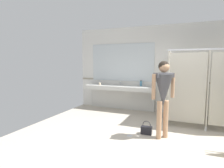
{
  "coord_description": "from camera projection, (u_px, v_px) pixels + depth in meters",
  "views": [
    {
      "loc": [
        0.37,
        -3.85,
        1.67
      ],
      "look_at": [
        -1.36,
        0.39,
        1.14
      ],
      "focal_mm": 29.88,
      "sensor_mm": 36.0,
      "label": 1
    }
  ],
  "objects": [
    {
      "name": "ground_plane",
      "position": [
        165.0,
        146.0,
        3.87
      ],
      "size": [
        6.94,
        5.62,
        0.1
      ],
      "primitive_type": "cube",
      "color": "#B2A899"
    },
    {
      "name": "wall_back",
      "position": [
        176.0,
        69.0,
        6.07
      ],
      "size": [
        6.94,
        0.12,
        2.89
      ],
      "primitive_type": "cube",
      "color": "silver",
      "rests_on": "ground_plane"
    },
    {
      "name": "wall_back_tile_band",
      "position": [
        175.0,
        82.0,
        6.06
      ],
      "size": [
        6.94,
        0.01,
        0.06
      ],
      "primitive_type": "cube",
      "color": "#9E937F",
      "rests_on": "wall_back"
    },
    {
      "name": "vanity_counter",
      "position": [
        120.0,
        92.0,
        6.6
      ],
      "size": [
        2.4,
        0.55,
        0.98
      ],
      "color": "silver",
      "rests_on": "ground_plane"
    },
    {
      "name": "mirror_panel",
      "position": [
        122.0,
        62.0,
        6.66
      ],
      "size": [
        2.3,
        0.02,
        1.32
      ],
      "primitive_type": "cube",
      "color": "silver",
      "rests_on": "wall_back"
    },
    {
      "name": "bathroom_stalls",
      "position": [
        206.0,
        86.0,
        4.9
      ],
      "size": [
        1.93,
        1.42,
        2.0
      ],
      "color": "#B2AD9E",
      "rests_on": "ground_plane"
    },
    {
      "name": "person_standing",
      "position": [
        163.0,
        90.0,
        4.03
      ],
      "size": [
        0.57,
        0.57,
        1.71
      ],
      "color": "tan",
      "rests_on": "ground_plane"
    },
    {
      "name": "handbag",
      "position": [
        146.0,
        130.0,
        4.37
      ],
      "size": [
        0.25,
        0.14,
        0.32
      ],
      "color": "black",
      "rests_on": "ground_plane"
    },
    {
      "name": "soap_dispenser",
      "position": [
        141.0,
        84.0,
        6.36
      ],
      "size": [
        0.07,
        0.07,
        0.21
      ],
      "color": "teal",
      "rests_on": "vanity_counter"
    },
    {
      "name": "paper_cup",
      "position": [
        100.0,
        84.0,
        6.66
      ],
      "size": [
        0.07,
        0.07,
        0.09
      ],
      "primitive_type": "cylinder",
      "color": "beige",
      "rests_on": "vanity_counter"
    },
    {
      "name": "floor_drain_cover",
      "position": [
        130.0,
        136.0,
        4.28
      ],
      "size": [
        0.14,
        0.14,
        0.01
      ],
      "primitive_type": "cylinder",
      "color": "#B7BABF",
      "rests_on": "ground_plane"
    }
  ]
}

